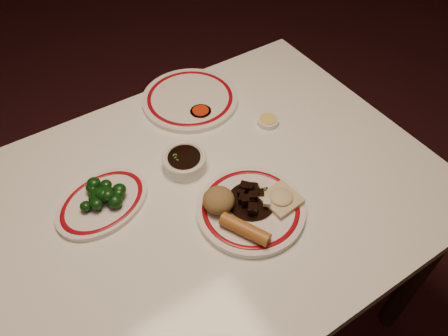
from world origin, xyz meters
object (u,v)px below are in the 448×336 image
rice_mound (219,200)px  soy_bowl (185,162)px  stirfry_heap (251,199)px  broccoli_pile (103,194)px  fried_wonton (281,199)px  dining_table (208,211)px  main_plate (251,209)px  spring_roll (245,229)px  broccoli_plate (103,203)px

rice_mound → soy_bowl: rice_mound is taller
stirfry_heap → broccoli_pile: size_ratio=1.01×
fried_wonton → broccoli_pile: 0.44m
dining_table → main_plate: main_plate is taller
rice_mound → dining_table: bearing=81.5°
broccoli_pile → soy_bowl: size_ratio=1.04×
spring_roll → stirfry_heap: size_ratio=1.01×
rice_mound → soy_bowl: bearing=89.1°
dining_table → fried_wonton: size_ratio=12.90×
main_plate → soy_bowl: bearing=106.0°
dining_table → rice_mound: (-0.01, -0.07, 0.14)m
dining_table → broccoli_plate: (-0.24, 0.10, 0.10)m
spring_roll → stirfry_heap: spring_roll is taller
spring_roll → dining_table: bearing=63.5°
broccoli_plate → broccoli_pile: 0.03m
spring_roll → stirfry_heap: (0.07, 0.07, -0.01)m
dining_table → broccoli_pile: size_ratio=10.05×
main_plate → soy_bowl: (-0.06, 0.22, 0.01)m
dining_table → main_plate: bearing=-65.0°
stirfry_heap → broccoli_pile: (-0.30, 0.20, 0.01)m
fried_wonton → stirfry_heap: size_ratio=0.77×
broccoli_plate → fried_wonton: bearing=-33.4°
soy_bowl → fried_wonton: bearing=-60.7°
stirfry_heap → broccoli_plate: size_ratio=0.42×
dining_table → broccoli_pile: (-0.23, 0.10, 0.13)m
stirfry_heap → broccoli_plate: bearing=146.4°
spring_roll → broccoli_pile: broccoli_pile is taller
rice_mound → broccoli_pile: bearing=142.1°
rice_mound → broccoli_pile: (-0.22, 0.17, -0.01)m
rice_mound → spring_roll: size_ratio=0.64×
main_plate → soy_bowl: soy_bowl is taller
broccoli_pile → soy_bowl: (0.23, -0.00, -0.02)m
dining_table → stirfry_heap: size_ratio=9.95×
broccoli_pile → dining_table: bearing=-23.5°
dining_table → stirfry_heap: stirfry_heap is taller
rice_mound → stirfry_heap: bearing=-21.4°
broccoli_plate → dining_table: bearing=-22.9°
spring_roll → broccoli_pile: (-0.23, 0.27, 0.00)m
spring_roll → soy_bowl: 0.27m
dining_table → fried_wonton: 0.23m
main_plate → broccoli_plate: bearing=143.6°
soy_bowl → broccoli_plate: bearing=179.4°
dining_table → stirfry_heap: (0.06, -0.10, 0.12)m
spring_roll → rice_mound: bearing=69.7°
spring_roll → broccoli_pile: size_ratio=1.03×
rice_mound → broccoli_plate: 0.29m
fried_wonton → stirfry_heap: bearing=148.0°
main_plate → broccoli_plate: size_ratio=1.20×
spring_roll → soy_bowl: spring_roll is taller
spring_roll → broccoli_plate: (-0.24, 0.27, -0.03)m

